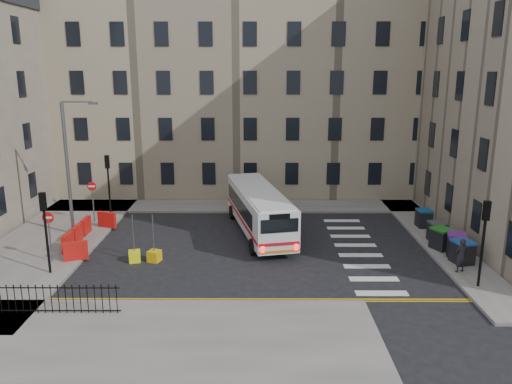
{
  "coord_description": "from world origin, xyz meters",
  "views": [
    {
      "loc": [
        -1.69,
        -27.04,
        10.0
      ],
      "look_at": [
        -1.79,
        1.18,
        3.0
      ],
      "focal_mm": 35.0,
      "sensor_mm": 36.0,
      "label": 1
    }
  ],
  "objects_px": {
    "streetlamp": "(67,167)",
    "pedestrian": "(461,255)",
    "wheelie_bin_c": "(442,238)",
    "bollard_yellow": "(154,256)",
    "wheelie_bin_b": "(456,244)",
    "bollard_chevron": "(135,256)",
    "wheelie_bin_d": "(437,232)",
    "bus": "(259,209)",
    "wheelie_bin_a": "(462,252)",
    "wheelie_bin_e": "(424,218)"
  },
  "relations": [
    {
      "from": "wheelie_bin_b",
      "to": "wheelie_bin_e",
      "type": "bearing_deg",
      "value": 110.03
    },
    {
      "from": "wheelie_bin_c",
      "to": "bollard_chevron",
      "type": "xyz_separation_m",
      "value": [
        -16.87,
        -1.61,
        -0.46
      ]
    },
    {
      "from": "wheelie_bin_d",
      "to": "streetlamp",
      "type": "bearing_deg",
      "value": 171.26
    },
    {
      "from": "bus",
      "to": "bollard_chevron",
      "type": "distance_m",
      "value": 8.27
    },
    {
      "from": "pedestrian",
      "to": "wheelie_bin_a",
      "type": "bearing_deg",
      "value": -138.09
    },
    {
      "from": "wheelie_bin_c",
      "to": "wheelie_bin_d",
      "type": "distance_m",
      "value": 1.28
    },
    {
      "from": "wheelie_bin_e",
      "to": "pedestrian",
      "type": "xyz_separation_m",
      "value": [
        -0.56,
        -7.3,
        0.3
      ]
    },
    {
      "from": "wheelie_bin_d",
      "to": "bollard_yellow",
      "type": "xyz_separation_m",
      "value": [
        -16.0,
        -2.84,
        -0.43
      ]
    },
    {
      "from": "bus",
      "to": "wheelie_bin_a",
      "type": "bearing_deg",
      "value": -38.68
    },
    {
      "from": "streetlamp",
      "to": "bollard_chevron",
      "type": "relative_size",
      "value": 13.57
    },
    {
      "from": "wheelie_bin_c",
      "to": "bollard_chevron",
      "type": "bearing_deg",
      "value": 160.53
    },
    {
      "from": "wheelie_bin_b",
      "to": "bollard_yellow",
      "type": "xyz_separation_m",
      "value": [
        -16.25,
        -0.63,
        -0.46
      ]
    },
    {
      "from": "bus",
      "to": "bollard_yellow",
      "type": "bearing_deg",
      "value": -151.91
    },
    {
      "from": "bollard_chevron",
      "to": "pedestrian",
      "type": "bearing_deg",
      "value": -5.69
    },
    {
      "from": "wheelie_bin_d",
      "to": "bollard_chevron",
      "type": "distance_m",
      "value": 17.3
    },
    {
      "from": "wheelie_bin_b",
      "to": "bollard_yellow",
      "type": "bearing_deg",
      "value": -159.17
    },
    {
      "from": "wheelie_bin_a",
      "to": "wheelie_bin_e",
      "type": "xyz_separation_m",
      "value": [
        -0.01,
        6.11,
        -0.04
      ]
    },
    {
      "from": "bus",
      "to": "pedestrian",
      "type": "height_order",
      "value": "bus"
    },
    {
      "from": "bollard_yellow",
      "to": "bollard_chevron",
      "type": "distance_m",
      "value": 1.05
    },
    {
      "from": "streetlamp",
      "to": "bollard_chevron",
      "type": "bearing_deg",
      "value": -41.2
    },
    {
      "from": "streetlamp",
      "to": "wheelie_bin_b",
      "type": "relative_size",
      "value": 6.02
    },
    {
      "from": "pedestrian",
      "to": "bollard_yellow",
      "type": "relative_size",
      "value": 2.89
    },
    {
      "from": "streetlamp",
      "to": "wheelie_bin_b",
      "type": "xyz_separation_m",
      "value": [
        22.06,
        -3.5,
        -3.57
      ]
    },
    {
      "from": "streetlamp",
      "to": "wheelie_bin_b",
      "type": "height_order",
      "value": "streetlamp"
    },
    {
      "from": "wheelie_bin_d",
      "to": "wheelie_bin_c",
      "type": "bearing_deg",
      "value": -103.39
    },
    {
      "from": "wheelie_bin_b",
      "to": "wheelie_bin_d",
      "type": "xyz_separation_m",
      "value": [
        -0.25,
        2.21,
        -0.04
      ]
    },
    {
      "from": "wheelie_bin_a",
      "to": "bollard_chevron",
      "type": "height_order",
      "value": "wheelie_bin_a"
    },
    {
      "from": "streetlamp",
      "to": "wheelie_bin_c",
      "type": "relative_size",
      "value": 5.88
    },
    {
      "from": "wheelie_bin_b",
      "to": "bollard_chevron",
      "type": "height_order",
      "value": "wheelie_bin_b"
    },
    {
      "from": "pedestrian",
      "to": "wheelie_bin_b",
      "type": "bearing_deg",
      "value": -128.74
    },
    {
      "from": "bollard_chevron",
      "to": "wheelie_bin_d",
      "type": "bearing_deg",
      "value": 9.6
    },
    {
      "from": "wheelie_bin_a",
      "to": "wheelie_bin_e",
      "type": "relative_size",
      "value": 1.13
    },
    {
      "from": "wheelie_bin_b",
      "to": "wheelie_bin_c",
      "type": "bearing_deg",
      "value": 133.11
    },
    {
      "from": "streetlamp",
      "to": "pedestrian",
      "type": "bearing_deg",
      "value": -15.24
    },
    {
      "from": "bus",
      "to": "wheelie_bin_b",
      "type": "xyz_separation_m",
      "value": [
        10.68,
        -4.11,
        -0.82
      ]
    },
    {
      "from": "streetlamp",
      "to": "wheelie_bin_e",
      "type": "xyz_separation_m",
      "value": [
        21.94,
        1.47,
        -3.62
      ]
    },
    {
      "from": "wheelie_bin_a",
      "to": "pedestrian",
      "type": "xyz_separation_m",
      "value": [
        -0.57,
        -1.19,
        0.26
      ]
    },
    {
      "from": "wheelie_bin_c",
      "to": "bollard_yellow",
      "type": "xyz_separation_m",
      "value": [
        -15.82,
        -1.57,
        -0.46
      ]
    },
    {
      "from": "streetlamp",
      "to": "bus",
      "type": "relative_size",
      "value": 0.79
    },
    {
      "from": "bollard_yellow",
      "to": "bollard_chevron",
      "type": "relative_size",
      "value": 1.0
    },
    {
      "from": "wheelie_bin_b",
      "to": "bollard_yellow",
      "type": "distance_m",
      "value": 16.27
    },
    {
      "from": "wheelie_bin_c",
      "to": "wheelie_bin_d",
      "type": "bearing_deg",
      "value": 57.05
    },
    {
      "from": "wheelie_bin_d",
      "to": "bollard_yellow",
      "type": "bearing_deg",
      "value": -175.29
    },
    {
      "from": "bus",
      "to": "pedestrian",
      "type": "distance_m",
      "value": 11.9
    },
    {
      "from": "streetlamp",
      "to": "bus",
      "type": "distance_m",
      "value": 11.73
    },
    {
      "from": "wheelie_bin_c",
      "to": "wheelie_bin_e",
      "type": "distance_m",
      "value": 4.04
    },
    {
      "from": "wheelie_bin_b",
      "to": "wheelie_bin_e",
      "type": "height_order",
      "value": "wheelie_bin_b"
    },
    {
      "from": "pedestrian",
      "to": "bus",
      "type": "bearing_deg",
      "value": -55.13
    },
    {
      "from": "wheelie_bin_b",
      "to": "wheelie_bin_a",
      "type": "bearing_deg",
      "value": -77.0
    },
    {
      "from": "wheelie_bin_c",
      "to": "bollard_yellow",
      "type": "relative_size",
      "value": 2.31
    }
  ]
}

